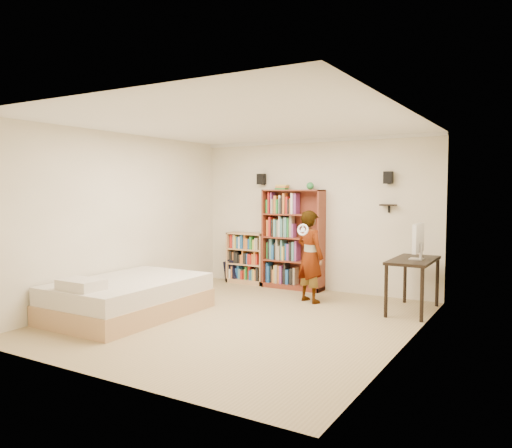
{
  "coord_description": "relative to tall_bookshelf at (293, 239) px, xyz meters",
  "views": [
    {
      "loc": [
        3.64,
        -5.76,
        1.81
      ],
      "look_at": [
        -0.11,
        0.6,
        1.29
      ],
      "focal_mm": 35.0,
      "sensor_mm": 36.0,
      "label": 1
    }
  ],
  "objects": [
    {
      "name": "ground",
      "position": [
        0.35,
        -2.33,
        -0.9
      ],
      "size": [
        4.5,
        5.0,
        0.01
      ],
      "primitive_type": "cube",
      "color": "tan",
      "rests_on": "ground"
    },
    {
      "name": "wall_shelf",
      "position": [
        1.7,
        0.08,
        0.65
      ],
      "size": [
        0.25,
        0.16,
        0.02
      ],
      "primitive_type": "cube",
      "color": "black",
      "rests_on": "room_shell"
    },
    {
      "name": "tall_bookshelf",
      "position": [
        0.0,
        0.0,
        0.0
      ],
      "size": [
        1.14,
        0.33,
        1.8
      ],
      "primitive_type": null,
      "color": "brown",
      "rests_on": "ground"
    },
    {
      "name": "computer_desk",
      "position": [
        2.29,
        -0.64,
        -0.51
      ],
      "size": [
        0.58,
        1.15,
        0.79
      ],
      "primitive_type": null,
      "color": "black",
      "rests_on": "ground"
    },
    {
      "name": "speaker_right",
      "position": [
        1.7,
        0.07,
        1.1
      ],
      "size": [
        0.14,
        0.12,
        0.2
      ],
      "primitive_type": "cube",
      "color": "black",
      "rests_on": "room_shell"
    },
    {
      "name": "crown_molding",
      "position": [
        0.35,
        -2.33,
        1.77
      ],
      "size": [
        4.5,
        5.0,
        0.06
      ],
      "color": "white",
      "rests_on": "room_shell"
    },
    {
      "name": "wii_wheel",
      "position": [
        0.72,
        -1.11,
        0.28
      ],
      "size": [
        0.19,
        0.07,
        0.19
      ],
      "primitive_type": "torus",
      "rotation": [
        1.36,
        0.0,
        0.0
      ],
      "color": "white",
      "rests_on": "person"
    },
    {
      "name": "daybed",
      "position": [
        -1.16,
        -2.94,
        -0.57
      ],
      "size": [
        1.44,
        2.22,
        0.65
      ],
      "primitive_type": null,
      "color": "silver",
      "rests_on": "ground"
    },
    {
      "name": "imac",
      "position": [
        2.34,
        -0.68,
        0.15
      ],
      "size": [
        0.18,
        0.54,
        0.53
      ],
      "primitive_type": null,
      "rotation": [
        0.0,
        0.0,
        -0.15
      ],
      "color": "white",
      "rests_on": "computer_desk"
    },
    {
      "name": "room_shell",
      "position": [
        0.35,
        -2.33,
        0.86
      ],
      "size": [
        4.52,
        5.02,
        2.71
      ],
      "color": "white",
      "rests_on": "ground"
    },
    {
      "name": "low_bookshelf",
      "position": [
        -1.0,
        0.02,
        -0.41
      ],
      "size": [
        0.78,
        0.29,
        0.97
      ],
      "primitive_type": null,
      "color": "tan",
      "rests_on": "ground"
    },
    {
      "name": "speaker_left",
      "position": [
        -0.7,
        0.07,
        1.1
      ],
      "size": [
        0.14,
        0.12,
        0.2
      ],
      "primitive_type": "cube",
      "color": "black",
      "rests_on": "room_shell"
    },
    {
      "name": "person",
      "position": [
        0.72,
        -0.83,
        -0.16
      ],
      "size": [
        0.63,
        0.54,
        1.47
      ],
      "primitive_type": "imported",
      "rotation": [
        0.0,
        0.0,
        2.73
      ],
      "color": "black",
      "rests_on": "ground"
    },
    {
      "name": "navy_bag",
      "position": [
        -1.34,
        0.01,
        -0.69
      ],
      "size": [
        0.36,
        0.29,
        0.43
      ],
      "primitive_type": null,
      "rotation": [
        0.0,
        0.0,
        -0.3
      ],
      "color": "black",
      "rests_on": "ground"
    }
  ]
}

